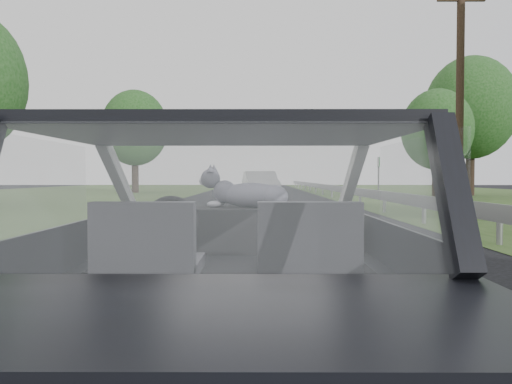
{
  "coord_description": "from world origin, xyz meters",
  "views": [
    {
      "loc": [
        0.15,
        -2.78,
        1.21
      ],
      "look_at": [
        0.14,
        0.54,
        1.11
      ],
      "focal_mm": 35.0,
      "sensor_mm": 36.0,
      "label": 1
    }
  ],
  "objects_px": {
    "other_car": "(260,185)",
    "highway_sign": "(379,178)",
    "subject_car": "(231,263)",
    "utility_pole": "(460,96)",
    "cat": "(251,194)"
  },
  "relations": [
    {
      "from": "other_car",
      "to": "highway_sign",
      "type": "relative_size",
      "value": 2.0
    },
    {
      "from": "cat",
      "to": "utility_pole",
      "type": "xyz_separation_m",
      "value": [
        6.51,
        12.67,
        2.7
      ]
    },
    {
      "from": "highway_sign",
      "to": "subject_car",
      "type": "bearing_deg",
      "value": -97.8
    },
    {
      "from": "highway_sign",
      "to": "utility_pole",
      "type": "height_order",
      "value": "utility_pole"
    },
    {
      "from": "subject_car",
      "to": "cat",
      "type": "height_order",
      "value": "subject_car"
    },
    {
      "from": "other_car",
      "to": "utility_pole",
      "type": "height_order",
      "value": "utility_pole"
    },
    {
      "from": "cat",
      "to": "other_car",
      "type": "relative_size",
      "value": 0.14
    },
    {
      "from": "subject_car",
      "to": "other_car",
      "type": "relative_size",
      "value": 0.88
    },
    {
      "from": "subject_car",
      "to": "cat",
      "type": "bearing_deg",
      "value": 79.9
    },
    {
      "from": "subject_car",
      "to": "highway_sign",
      "type": "bearing_deg",
      "value": 74.62
    },
    {
      "from": "other_car",
      "to": "utility_pole",
      "type": "xyz_separation_m",
      "value": [
        6.34,
        -10.14,
        3.05
      ]
    },
    {
      "from": "highway_sign",
      "to": "cat",
      "type": "bearing_deg",
      "value": -97.93
    },
    {
      "from": "cat",
      "to": "subject_car",
      "type": "bearing_deg",
      "value": -85.42
    },
    {
      "from": "cat",
      "to": "highway_sign",
      "type": "xyz_separation_m",
      "value": [
        6.77,
        24.39,
        0.05
      ]
    },
    {
      "from": "cat",
      "to": "highway_sign",
      "type": "height_order",
      "value": "highway_sign"
    }
  ]
}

